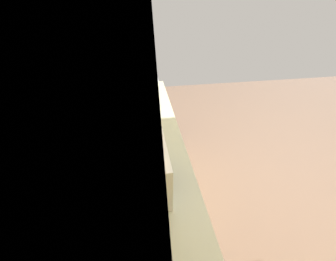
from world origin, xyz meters
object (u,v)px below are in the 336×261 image
at_px(bowl, 147,131).
at_px(microwave, 136,165).
at_px(oven_range, 132,107).
at_px(kettle, 141,91).

bearing_deg(bowl, microwave, 169.16).
height_order(oven_range, microwave, microwave).
distance_m(microwave, bowl, 0.53).
distance_m(oven_range, bowl, 1.40).
bearing_deg(microwave, kettle, -4.89).
xyz_separation_m(oven_range, kettle, (-0.68, -0.09, 0.51)).
xyz_separation_m(microwave, kettle, (1.14, -0.10, -0.06)).
distance_m(microwave, kettle, 1.15).
height_order(microwave, bowl, microwave).
distance_m(bowl, kettle, 0.63).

